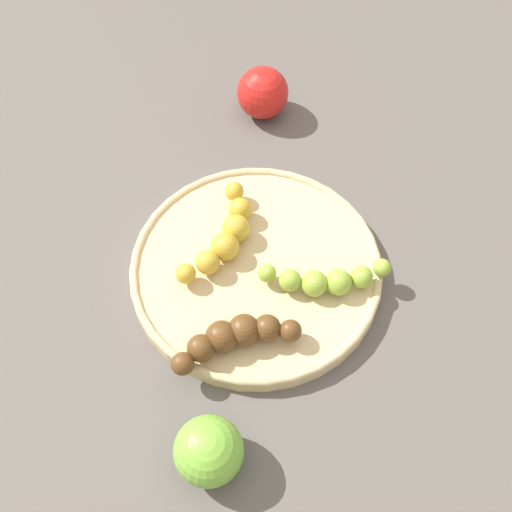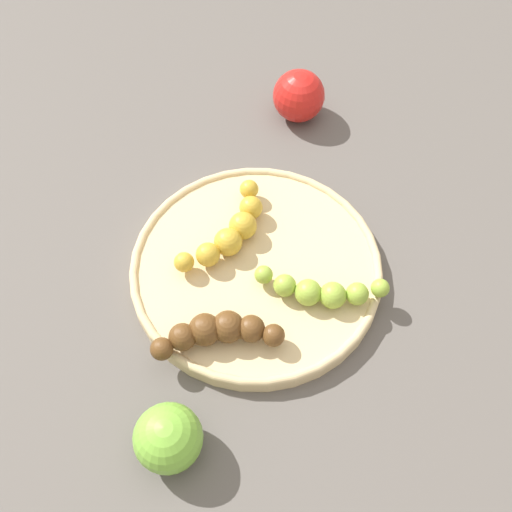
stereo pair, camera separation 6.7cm
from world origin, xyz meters
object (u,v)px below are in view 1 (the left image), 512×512
(banana_overripe, at_px, (234,337))
(apple_green, at_px, (209,451))
(fruit_bowl, at_px, (256,268))
(apple_red, at_px, (263,93))
(banana_spotted, at_px, (226,235))
(banana_green, at_px, (326,279))

(banana_overripe, xyz_separation_m, apple_green, (0.05, 0.11, -0.00))
(fruit_bowl, relative_size, apple_green, 4.34)
(banana_overripe, bearing_deg, apple_green, 151.04)
(fruit_bowl, xyz_separation_m, apple_green, (0.10, 0.20, 0.02))
(fruit_bowl, relative_size, apple_red, 4.09)
(fruit_bowl, xyz_separation_m, banana_overripe, (0.05, 0.09, 0.02))
(banana_spotted, relative_size, banana_green, 0.83)
(fruit_bowl, bearing_deg, apple_red, -107.57)
(banana_spotted, distance_m, banana_green, 0.13)
(fruit_bowl, height_order, banana_spotted, banana_spotted)
(banana_green, xyz_separation_m, apple_red, (-0.01, -0.31, 0.00))
(fruit_bowl, height_order, apple_red, apple_red)
(fruit_bowl, relative_size, banana_spotted, 2.41)
(banana_overripe, height_order, apple_red, apple_red)
(banana_spotted, height_order, apple_green, apple_green)
(banana_spotted, relative_size, banana_overripe, 0.86)
(apple_red, bearing_deg, banana_overripe, 69.40)
(banana_green, relative_size, apple_green, 2.18)
(banana_green, distance_m, apple_red, 0.31)
(fruit_bowl, distance_m, apple_green, 0.22)
(banana_overripe, bearing_deg, apple_red, -23.27)
(fruit_bowl, xyz_separation_m, banana_spotted, (0.03, -0.04, 0.02))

